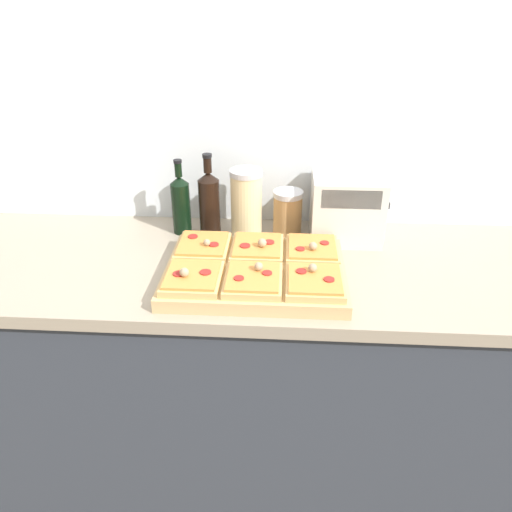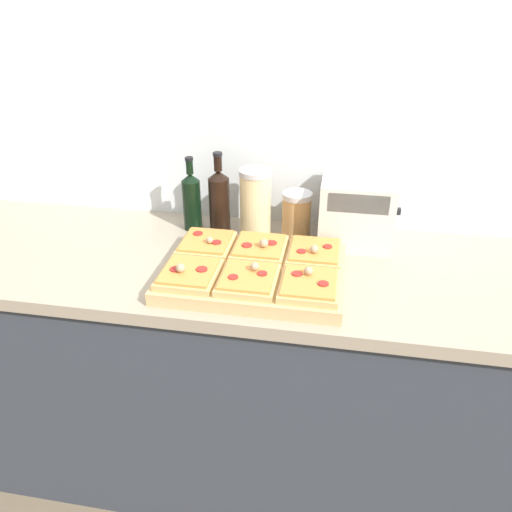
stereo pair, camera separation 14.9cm
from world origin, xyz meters
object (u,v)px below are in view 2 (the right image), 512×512
(cutting_board, at_px, (254,272))
(grain_jar_short, at_px, (296,215))
(olive_oil_bottle, at_px, (192,200))
(wine_bottle, at_px, (219,200))
(grain_jar_tall, at_px, (255,202))
(toaster_oven, at_px, (356,211))

(cutting_board, bearing_deg, grain_jar_short, 73.02)
(olive_oil_bottle, height_order, grain_jar_short, olive_oil_bottle)
(wine_bottle, height_order, grain_jar_tall, wine_bottle)
(grain_jar_tall, xyz_separation_m, grain_jar_short, (0.14, -0.00, -0.04))
(wine_bottle, height_order, grain_jar_short, wine_bottle)
(wine_bottle, relative_size, grain_jar_short, 1.76)
(olive_oil_bottle, relative_size, grain_jar_tall, 1.13)
(olive_oil_bottle, relative_size, toaster_oven, 1.01)
(cutting_board, distance_m, toaster_oven, 0.42)
(grain_jar_tall, bearing_deg, cutting_board, -80.57)
(toaster_oven, bearing_deg, cutting_board, -134.38)
(grain_jar_tall, bearing_deg, olive_oil_bottle, -180.00)
(cutting_board, height_order, olive_oil_bottle, olive_oil_bottle)
(grain_jar_short, distance_m, toaster_oven, 0.20)
(grain_jar_tall, xyz_separation_m, toaster_oven, (0.34, -0.01, -0.01))
(cutting_board, xyz_separation_m, grain_jar_short, (0.09, 0.30, 0.06))
(olive_oil_bottle, distance_m, wine_bottle, 0.10)
(olive_oil_bottle, bearing_deg, cutting_board, -47.45)
(grain_jar_short, bearing_deg, wine_bottle, 180.00)
(wine_bottle, xyz_separation_m, grain_jar_short, (0.27, 0.00, -0.04))
(cutting_board, bearing_deg, olive_oil_bottle, 132.55)
(cutting_board, height_order, wine_bottle, wine_bottle)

